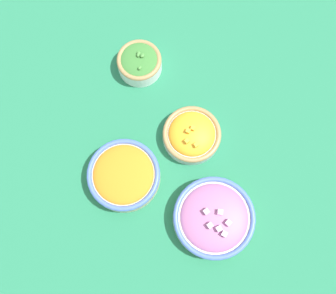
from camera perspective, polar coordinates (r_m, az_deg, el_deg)
name	(u,v)px	position (r m, az deg, el deg)	size (l,w,h in m)	color
ground_plane	(168,150)	(0.90, 0.00, -0.46)	(3.00, 3.00, 0.00)	#23704C
bowl_squash	(192,135)	(0.89, 3.64, 1.89)	(0.14, 0.14, 0.06)	#B2C1CC
bowl_broccoli	(139,62)	(0.95, -4.37, 12.75)	(0.11, 0.11, 0.06)	white
bowl_carrots	(124,175)	(0.86, -6.73, -4.29)	(0.17, 0.17, 0.06)	beige
bowl_red_onion	(214,218)	(0.86, 6.98, -10.64)	(0.18, 0.18, 0.07)	beige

